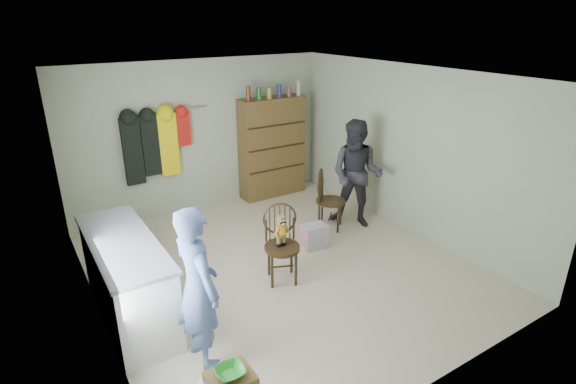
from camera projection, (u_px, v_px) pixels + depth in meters
ground_plane at (280, 266)px, 6.03m from camera, size 5.00×5.00×0.00m
room_walls at (258, 143)px, 5.86m from camera, size 5.00×5.00×5.00m
counter at (128, 279)px, 4.88m from camera, size 0.64×1.86×0.94m
bowl at (230, 372)px, 3.52m from camera, size 0.23×0.23×0.06m
chair_front at (281, 238)px, 5.55m from camera, size 0.58×0.58×0.99m
chair_far at (327, 197)px, 6.93m from camera, size 0.61×0.61×0.97m
striped_bag at (314, 236)px, 6.45m from camera, size 0.36×0.30×0.35m
person_left at (198, 287)px, 4.12m from camera, size 0.45×0.63×1.62m
person_right at (357, 174)px, 6.92m from camera, size 1.00×1.04×1.70m
dresser at (272, 147)px, 8.12m from camera, size 1.20×0.39×2.06m
coat_rack at (155, 145)px, 7.01m from camera, size 1.42×0.12×1.09m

